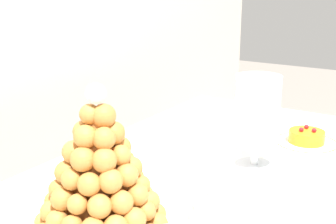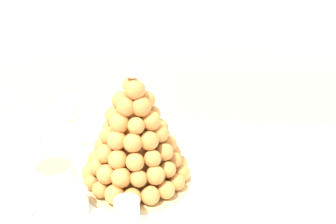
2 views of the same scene
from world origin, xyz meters
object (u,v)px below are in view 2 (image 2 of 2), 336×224
at_px(dessert_cup_mid_left, 74,202).
at_px(dessert_cup_left, 20,203).
at_px(creme_brulee_ramekin, 54,170).
at_px(croquembouche, 135,138).
at_px(dessert_cup_right, 248,214).
at_px(wine_glass, 68,109).
at_px(serving_tray, 140,187).
at_px(dessert_cup_mid_right, 192,216).
at_px(dessert_cup_centre, 127,211).

bearing_deg(dessert_cup_mid_left, dessert_cup_left, -172.37).
height_order(dessert_cup_left, creme_brulee_ramekin, dessert_cup_left).
height_order(croquembouche, dessert_cup_right, croquembouche).
bearing_deg(croquembouche, creme_brulee_ramekin, 178.88).
bearing_deg(creme_brulee_ramekin, dessert_cup_mid_left, -55.20).
bearing_deg(wine_glass, creme_brulee_ramekin, -87.89).
xyz_separation_m(serving_tray, dessert_cup_mid_right, (0.13, -0.13, 0.02)).
bearing_deg(dessert_cup_left, serving_tray, 27.13).
bearing_deg(dessert_cup_left, dessert_cup_centre, -1.05).
bearing_deg(dessert_cup_mid_right, serving_tray, 135.49).
relative_size(serving_tray, dessert_cup_right, 11.34).
bearing_deg(wine_glass, serving_tray, -39.53).
height_order(dessert_cup_left, dessert_cup_mid_left, dessert_cup_left).
distance_m(serving_tray, dessert_cup_mid_right, 0.18).
height_order(serving_tray, dessert_cup_mid_right, dessert_cup_mid_right).
height_order(serving_tray, wine_glass, wine_glass).
bearing_deg(dessert_cup_centre, dessert_cup_right, 3.96).
relative_size(dessert_cup_left, creme_brulee_ramekin, 0.55).
height_order(dessert_cup_centre, dessert_cup_mid_right, dessert_cup_centre).
bearing_deg(dessert_cup_mid_left, dessert_cup_mid_right, -4.36).
xyz_separation_m(croquembouche, creme_brulee_ramekin, (-0.21, 0.00, -0.10)).
distance_m(dessert_cup_left, dessert_cup_mid_right, 0.37).
bearing_deg(creme_brulee_ramekin, serving_tray, -6.94).
xyz_separation_m(dessert_cup_mid_left, dessert_cup_mid_right, (0.26, -0.02, -0.00)).
distance_m(dessert_cup_left, creme_brulee_ramekin, 0.15).
bearing_deg(croquembouche, dessert_cup_left, -147.28).
relative_size(dessert_cup_left, dessert_cup_mid_left, 0.88).
relative_size(dessert_cup_mid_left, wine_glass, 0.38).
bearing_deg(dessert_cup_mid_left, dessert_cup_right, -0.34).
xyz_separation_m(dessert_cup_left, dessert_cup_centre, (0.23, -0.00, -0.00)).
xyz_separation_m(dessert_cup_mid_left, wine_glass, (-0.10, 0.29, 0.09)).
xyz_separation_m(serving_tray, dessert_cup_right, (0.24, -0.11, 0.03)).
bearing_deg(serving_tray, dessert_cup_left, -152.87).
height_order(dessert_cup_left, dessert_cup_mid_right, dessert_cup_left).
xyz_separation_m(dessert_cup_mid_right, wine_glass, (-0.35, 0.31, 0.09)).
relative_size(serving_tray, dessert_cup_centre, 12.00).
relative_size(croquembouche, dessert_cup_centre, 5.49).
distance_m(dessert_cup_left, wine_glass, 0.32).
bearing_deg(dessert_cup_left, croquembouche, 32.72).
height_order(croquembouche, dessert_cup_mid_left, croquembouche).
distance_m(dessert_cup_right, wine_glass, 0.56).
bearing_deg(dessert_cup_mid_left, croquembouche, 49.17).
height_order(serving_tray, creme_brulee_ramekin, creme_brulee_ramekin).
height_order(serving_tray, dessert_cup_centre, dessert_cup_centre).
bearing_deg(dessert_cup_mid_left, creme_brulee_ramekin, 124.80).
relative_size(dessert_cup_left, wine_glass, 0.33).
distance_m(dessert_cup_mid_right, creme_brulee_ramekin, 0.38).
distance_m(dessert_cup_centre, dessert_cup_right, 0.25).
distance_m(serving_tray, dessert_cup_right, 0.27).
bearing_deg(dessert_cup_mid_right, croquembouche, 133.60).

